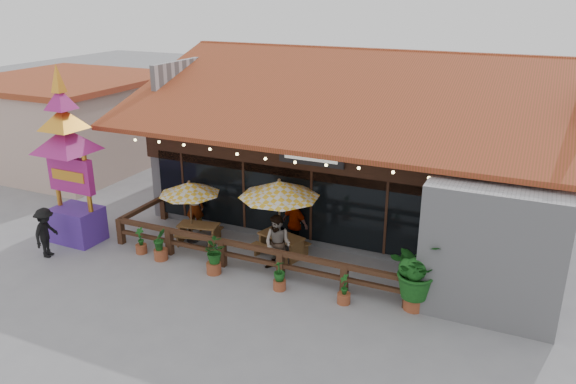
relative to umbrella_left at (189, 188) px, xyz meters
The scene contains 19 objects.
ground 4.85m from the umbrella_left, ahead, with size 100.00×100.00×0.00m, color gray.
restaurant_building 7.57m from the umbrella_left, 51.96° to the left, with size 15.50×14.73×6.09m.
patio_railing 2.68m from the umbrella_left, 23.12° to the right, with size 10.00×2.60×0.92m.
neighbor_building 11.87m from the umbrella_left, 153.22° to the left, with size 8.40×8.40×4.22m.
umbrella_left is the anchor object (origin of this frame).
umbrella_right 3.33m from the umbrella_left, ahead, with size 3.13×3.13×2.72m.
picnic_table_left 1.51m from the umbrella_left, ahead, with size 1.57×1.43×0.66m.
picnic_table_right 3.57m from the umbrella_left, ahead, with size 1.78×1.64×0.71m.
thai_sign_tower 4.19m from the umbrella_left, 156.43° to the right, with size 2.42×2.42×6.45m.
tropical_plant 8.02m from the umbrella_left, ahead, with size 1.78×1.88×2.05m.
diner_a 1.40m from the umbrella_left, 116.31° to the left, with size 0.65×0.42×1.77m, color #381D12.
diner_b 3.82m from the umbrella_left, 11.42° to the right, with size 0.89×0.69×1.82m, color #381D12.
diner_c 3.72m from the umbrella_left, 15.15° to the left, with size 1.06×0.44×1.81m, color #381D12.
pedestrian 4.75m from the umbrella_left, 140.95° to the right, with size 1.07×0.62×1.66m, color black.
planter_a 2.36m from the umbrella_left, 124.32° to the right, with size 0.37×0.37×0.90m.
planter_b 2.15m from the umbrella_left, 94.72° to the right, with size 0.47×0.50×1.08m.
planter_c 2.85m from the umbrella_left, 41.46° to the right, with size 0.84×0.79×1.11m.
planter_d 4.73m from the umbrella_left, 22.69° to the right, with size 0.48×0.48×0.91m.
planter_e 6.49m from the umbrella_left, 15.36° to the right, with size 0.37×0.39×0.90m.
Camera 1 is at (5.92, -13.96, 8.18)m, focal length 35.00 mm.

